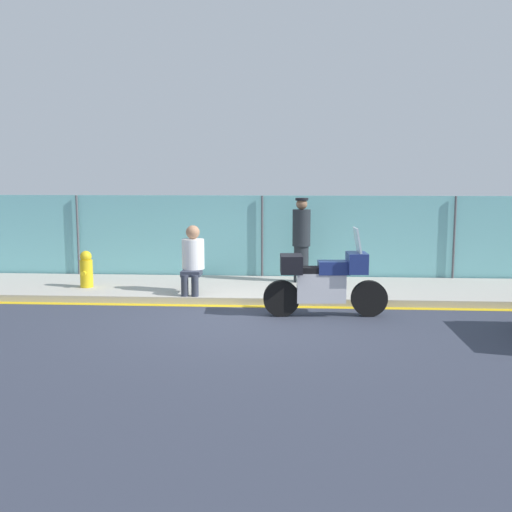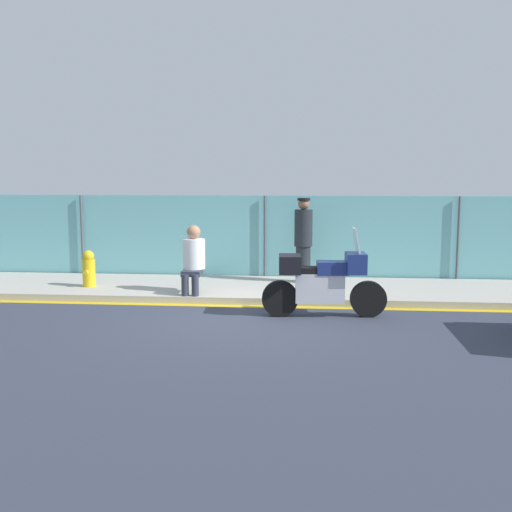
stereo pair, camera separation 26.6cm
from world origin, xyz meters
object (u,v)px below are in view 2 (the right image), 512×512
Objects in this scene: officer_standing at (303,239)px; person_seated_on_curb at (193,256)px; motorcycle at (323,281)px; fire_hydrant at (89,269)px.

person_seated_on_curb is (-2.07, -1.33, -0.20)m from officer_standing.
person_seated_on_curb is at bearing -147.30° from officer_standing.
motorcycle is 2.73m from person_seated_on_curb.
officer_standing is 2.40× the size of fire_hydrant.
motorcycle reaches higher than person_seated_on_curb.
motorcycle is at bearing -81.89° from officer_standing.
person_seated_on_curb is 1.75× the size of fire_hydrant.
person_seated_on_curb is (-2.43, 1.21, 0.22)m from motorcycle.
motorcycle reaches higher than fire_hydrant.
fire_hydrant is (-2.23, 0.43, -0.34)m from person_seated_on_curb.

